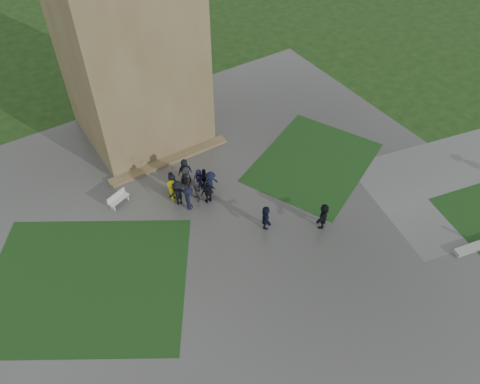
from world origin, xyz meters
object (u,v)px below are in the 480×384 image
pedestrian_mid (266,217)px  bench (118,199)px  tower (123,16)px  pedestrian_near (323,215)px

pedestrian_mid → bench: bearing=74.4°
tower → pedestrian_mid: 15.52m
bench → pedestrian_near: size_ratio=0.86×
bench → pedestrian_mid: pedestrian_mid is taller
bench → tower: bearing=33.7°
pedestrian_mid → pedestrian_near: (2.98, -1.84, 0.06)m
tower → pedestrian_mid: size_ratio=10.82×
tower → pedestrian_near: (5.21, -14.86, -8.09)m
tower → bench: size_ratio=11.74×
bench → pedestrian_mid: (6.86, -6.70, 0.39)m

